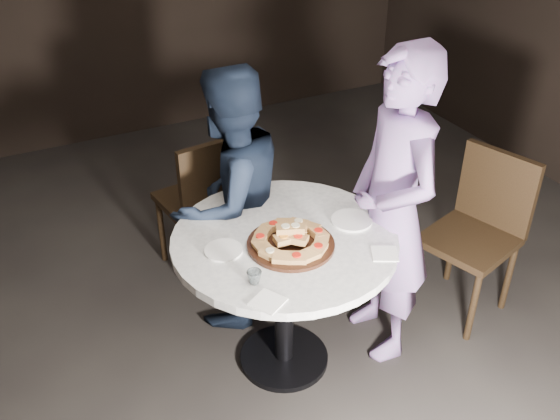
% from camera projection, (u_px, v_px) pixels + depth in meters
% --- Properties ---
extents(floor, '(7.00, 7.00, 0.00)m').
position_uv_depth(floor, '(294.00, 373.00, 3.49)').
color(floor, black).
rests_on(floor, ground).
extents(table, '(1.39, 1.39, 0.86)m').
position_uv_depth(table, '(284.00, 262.00, 3.20)').
color(table, black).
rests_on(table, ground).
extents(serving_board, '(0.54, 0.54, 0.02)m').
position_uv_depth(serving_board, '(291.00, 244.00, 3.04)').
color(serving_board, black).
rests_on(serving_board, table).
extents(focaccia_pile, '(0.38, 0.39, 0.10)m').
position_uv_depth(focaccia_pile, '(291.00, 238.00, 3.02)').
color(focaccia_pile, '#AC7A42').
rests_on(focaccia_pile, serving_board).
extents(plate_left, '(0.21, 0.21, 0.01)m').
position_uv_depth(plate_left, '(224.00, 250.00, 3.01)').
color(plate_left, white).
rests_on(plate_left, table).
extents(plate_right, '(0.25, 0.25, 0.01)m').
position_uv_depth(plate_right, '(351.00, 220.00, 3.23)').
color(plate_right, white).
rests_on(plate_right, table).
extents(water_glass, '(0.09, 0.09, 0.06)m').
position_uv_depth(water_glass, '(254.00, 277.00, 2.79)').
color(water_glass, silver).
rests_on(water_glass, table).
extents(napkin_near, '(0.18, 0.18, 0.01)m').
position_uv_depth(napkin_near, '(268.00, 302.00, 2.69)').
color(napkin_near, white).
rests_on(napkin_near, table).
extents(napkin_far, '(0.17, 0.17, 0.01)m').
position_uv_depth(napkin_far, '(385.00, 254.00, 2.99)').
color(napkin_far, white).
rests_on(napkin_far, table).
extents(chair_far, '(0.54, 0.56, 1.03)m').
position_uv_depth(chair_far, '(207.00, 197.00, 3.94)').
color(chair_far, black).
rests_on(chair_far, ground).
extents(chair_right, '(0.61, 0.60, 1.01)m').
position_uv_depth(chair_right, '(480.00, 223.00, 3.71)').
color(chair_right, black).
rests_on(chair_right, ground).
extents(diner_navy, '(0.94, 0.84, 1.59)m').
position_uv_depth(diner_navy, '(230.00, 202.00, 3.51)').
color(diner_navy, black).
rests_on(diner_navy, ground).
extents(diner_teal, '(0.50, 0.70, 1.78)m').
position_uv_depth(diner_teal, '(392.00, 210.00, 3.26)').
color(diner_teal, '#7D64A0').
rests_on(diner_teal, ground).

